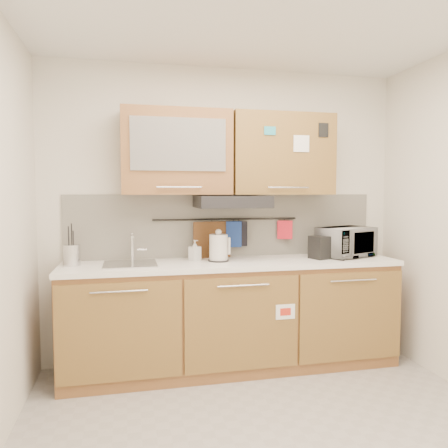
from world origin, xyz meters
name	(u,v)px	position (x,y,z in m)	size (l,w,h in m)	color
floor	(281,446)	(0.00, 0.00, 0.00)	(3.20, 3.20, 0.00)	#9E9993
wall_back	(225,214)	(0.00, 1.50, 1.30)	(3.20, 3.20, 0.00)	silver
base_cabinet	(233,321)	(0.00, 1.19, 0.41)	(2.80, 0.64, 0.88)	olive
countertop	(233,264)	(0.00, 1.19, 0.90)	(2.82, 0.62, 0.04)	white
backsplash	(226,226)	(0.00, 1.49, 1.20)	(2.80, 0.02, 0.56)	silver
upper_cabinets	(229,154)	(0.00, 1.32, 1.83)	(1.82, 0.37, 0.70)	olive
range_hood	(232,202)	(0.00, 1.25, 1.42)	(0.60, 0.46, 0.10)	black
sink	(130,264)	(-0.85, 1.21, 0.92)	(0.42, 0.40, 0.26)	silver
utensil_rail	(226,219)	(0.00, 1.45, 1.26)	(0.02, 0.02, 1.30)	black
utensil_crock	(72,255)	(-1.30, 1.25, 1.01)	(0.15, 0.15, 0.33)	silver
kettle	(219,248)	(-0.12, 1.22, 1.03)	(0.20, 0.19, 0.27)	silver
toaster	(325,247)	(0.83, 1.18, 1.02)	(0.30, 0.23, 0.20)	black
microwave	(346,242)	(1.05, 1.22, 1.05)	(0.48, 0.32, 0.27)	#999999
soap_bottle	(195,250)	(-0.31, 1.30, 1.01)	(0.08, 0.08, 0.18)	#999999
cutting_board	(212,245)	(-0.13, 1.44, 1.03)	(0.34, 0.03, 0.42)	brown
oven_mitt	(234,234)	(0.06, 1.44, 1.13)	(0.14, 0.03, 0.23)	navy
dark_pouch	(239,234)	(0.11, 1.44, 1.13)	(0.14, 0.04, 0.22)	black
pot_holder	(285,230)	(0.55, 1.44, 1.16)	(0.14, 0.02, 0.17)	red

